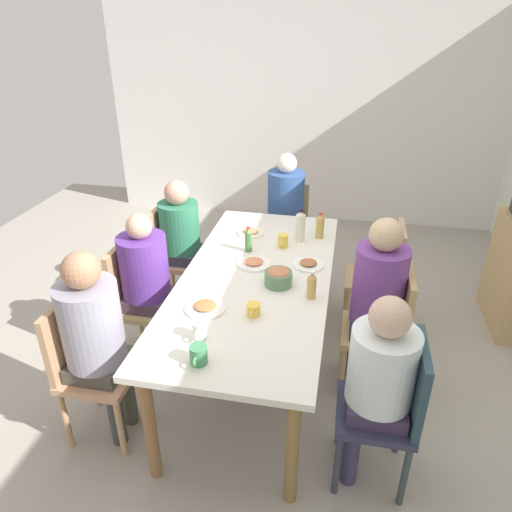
{
  "coord_description": "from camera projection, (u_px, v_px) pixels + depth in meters",
  "views": [
    {
      "loc": [
        2.6,
        0.52,
        2.31
      ],
      "look_at": [
        0.0,
        0.0,
        0.93
      ],
      "focal_mm": 33.11,
      "sensor_mm": 36.0,
      "label": 1
    }
  ],
  "objects": [
    {
      "name": "cup_3",
      "position": [
        283.0,
        241.0,
        3.42
      ],
      "size": [
        0.11,
        0.08,
        0.1
      ],
      "color": "#E8C64D",
      "rests_on": "dining_table"
    },
    {
      "name": "chair_3",
      "position": [
        386.0,
        325.0,
        3.04
      ],
      "size": [
        0.4,
        0.4,
        0.9
      ],
      "color": "tan",
      "rests_on": "ground_plane"
    },
    {
      "name": "cup_1",
      "position": [
        199.0,
        330.0,
        2.46
      ],
      "size": [
        0.11,
        0.07,
        0.1
      ],
      "color": "white",
      "rests_on": "dining_table"
    },
    {
      "name": "chair_4",
      "position": [
        286.0,
        226.0,
        4.44
      ],
      "size": [
        0.4,
        0.4,
        0.9
      ],
      "color": "tan",
      "rests_on": "ground_plane"
    },
    {
      "name": "cup_0",
      "position": [
        253.0,
        310.0,
        2.66
      ],
      "size": [
        0.11,
        0.08,
        0.07
      ],
      "color": "#E9BD45",
      "rests_on": "dining_table"
    },
    {
      "name": "bottle_2",
      "position": [
        312.0,
        286.0,
        2.8
      ],
      "size": [
        0.06,
        0.06,
        0.18
      ],
      "color": "tan",
      "rests_on": "dining_table"
    },
    {
      "name": "cup_2",
      "position": [
        198.0,
        355.0,
        2.29
      ],
      "size": [
        0.12,
        0.09,
        0.1
      ],
      "color": "#3D8756",
      "rests_on": "dining_table"
    },
    {
      "name": "bowl_0",
      "position": [
        278.0,
        277.0,
        2.95
      ],
      "size": [
        0.18,
        0.18,
        0.11
      ],
      "color": "#527C54",
      "rests_on": "dining_table"
    },
    {
      "name": "person_1",
      "position": [
        181.0,
        233.0,
        3.85
      ],
      "size": [
        0.32,
        0.32,
        1.15
      ],
      "color": "#363748",
      "rests_on": "ground_plane"
    },
    {
      "name": "person_3",
      "position": [
        377.0,
        292.0,
        2.94
      ],
      "size": [
        0.33,
        0.33,
        1.25
      ],
      "color": "#232B45",
      "rests_on": "ground_plane"
    },
    {
      "name": "person_5",
      "position": [
        94.0,
        331.0,
        2.6
      ],
      "size": [
        0.34,
        0.34,
        1.23
      ],
      "color": "#48493C",
      "rests_on": "ground_plane"
    },
    {
      "name": "dining_table",
      "position": [
        256.0,
        287.0,
        3.1
      ],
      "size": [
        2.12,
        0.95,
        0.78
      ],
      "color": "silver",
      "rests_on": "ground_plane"
    },
    {
      "name": "ground_plane",
      "position": [
        256.0,
        369.0,
        3.42
      ],
      "size": [
        7.03,
        7.03,
        0.0
      ],
      "primitive_type": "plane",
      "color": "#9F988D"
    },
    {
      "name": "chair_2",
      "position": [
        137.0,
        297.0,
        3.34
      ],
      "size": [
        0.4,
        0.4,
        0.9
      ],
      "color": "tan",
      "rests_on": "ground_plane"
    },
    {
      "name": "chair_5",
      "position": [
        87.0,
        362.0,
        2.72
      ],
      "size": [
        0.4,
        0.4,
        0.9
      ],
      "color": "tan",
      "rests_on": "ground_plane"
    },
    {
      "name": "bottle_0",
      "position": [
        320.0,
        226.0,
        3.55
      ],
      "size": [
        0.06,
        0.06,
        0.2
      ],
      "color": "tan",
      "rests_on": "dining_table"
    },
    {
      "name": "chair_6",
      "position": [
        382.0,
        272.0,
        3.65
      ],
      "size": [
        0.4,
        0.4,
        0.9
      ],
      "color": "tan",
      "rests_on": "ground_plane"
    },
    {
      "name": "chair_1",
      "position": [
        172.0,
        252.0,
        3.95
      ],
      "size": [
        0.4,
        0.4,
        0.9
      ],
      "color": "tan",
      "rests_on": "ground_plane"
    },
    {
      "name": "bottle_1",
      "position": [
        300.0,
        226.0,
        3.48
      ],
      "size": [
        0.07,
        0.07,
        0.25
      ],
      "color": "silver",
      "rests_on": "dining_table"
    },
    {
      "name": "person_2",
      "position": [
        147.0,
        275.0,
        3.23
      ],
      "size": [
        0.33,
        0.33,
        1.15
      ],
      "color": "#433842",
      "rests_on": "ground_plane"
    },
    {
      "name": "plate_0",
      "position": [
        205.0,
        307.0,
        2.72
      ],
      "size": [
        0.24,
        0.24,
        0.04
      ],
      "color": "white",
      "rests_on": "dining_table"
    },
    {
      "name": "person_0",
      "position": [
        379.0,
        375.0,
        2.35
      ],
      "size": [
        0.34,
        0.34,
        1.15
      ],
      "color": "#373450",
      "rests_on": "ground_plane"
    },
    {
      "name": "bottle_3",
      "position": [
        248.0,
        240.0,
        3.35
      ],
      "size": [
        0.05,
        0.05,
        0.19
      ],
      "color": "#45763E",
      "rests_on": "dining_table"
    },
    {
      "name": "chair_0",
      "position": [
        392.0,
        405.0,
        2.42
      ],
      "size": [
        0.4,
        0.4,
        0.9
      ],
      "color": "#2D2E46",
      "rests_on": "ground_plane"
    },
    {
      "name": "plate_1",
      "position": [
        308.0,
        264.0,
        3.18
      ],
      "size": [
        0.21,
        0.21,
        0.04
      ],
      "color": "white",
      "rests_on": "dining_table"
    },
    {
      "name": "wall_left",
      "position": [
        307.0,
        110.0,
        5.42
      ],
      "size": [
        0.12,
        4.7,
        2.6
      ],
      "primitive_type": "cube",
      "color": "silver",
      "rests_on": "ground_plane"
    },
    {
      "name": "person_4",
      "position": [
        285.0,
        207.0,
        4.26
      ],
      "size": [
        0.33,
        0.33,
        1.22
      ],
      "color": "#3D3742",
      "rests_on": "ground_plane"
    },
    {
      "name": "plate_3",
      "position": [
        251.0,
        232.0,
        3.64
      ],
      "size": [
        0.2,
        0.2,
        0.04
      ],
      "color": "#EBE7CB",
      "rests_on": "dining_table"
    },
    {
      "name": "plate_2",
      "position": [
        254.0,
        263.0,
        3.2
      ],
      "size": [
        0.23,
        0.23,
        0.04
      ],
      "color": "white",
      "rests_on": "dining_table"
    }
  ]
}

